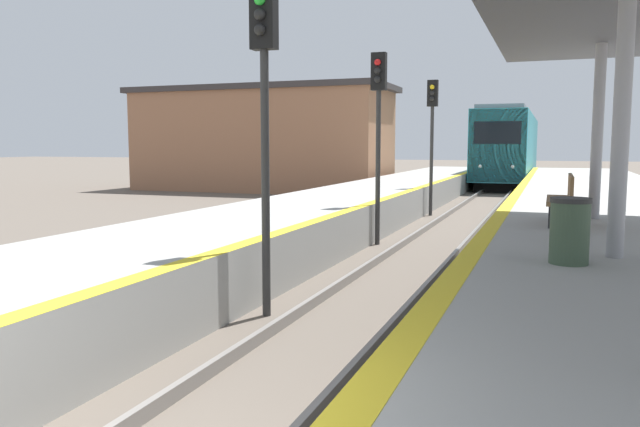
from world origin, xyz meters
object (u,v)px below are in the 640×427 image
at_px(signal_mid, 378,112).
at_px(signal_far, 432,122).
at_px(train, 510,147).
at_px(signal_near, 264,88).
at_px(bench, 563,198).
at_px(trash_bin, 570,231).

distance_m(signal_mid, signal_far, 6.88).
distance_m(train, signal_mid, 27.47).
bearing_deg(signal_near, bench, 47.23).
distance_m(signal_near, trash_bin, 4.46).
bearing_deg(signal_mid, signal_near, -88.28).
bearing_deg(bench, train, 95.44).
bearing_deg(signal_far, bench, -66.03).
height_order(train, trash_bin, train).
xyz_separation_m(signal_near, signal_mid, (-0.21, 6.88, 0.00)).
relative_size(signal_mid, signal_far, 1.00).
bearing_deg(signal_far, trash_bin, -72.77).
height_order(signal_far, bench, signal_far).
xyz_separation_m(signal_near, trash_bin, (4.06, 0.22, -1.85)).
distance_m(train, bench, 30.08).
bearing_deg(bench, signal_far, 113.97).
xyz_separation_m(train, trash_bin, (2.87, -34.08, -0.88)).
bearing_deg(trash_bin, signal_mid, 122.62).
bearing_deg(signal_far, signal_mid, -90.54).
xyz_separation_m(signal_near, signal_far, (-0.14, 13.76, 0.00)).
bearing_deg(signal_mid, trash_bin, -57.38).
bearing_deg(train, signal_mid, -92.91).
bearing_deg(signal_far, signal_near, -89.41).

